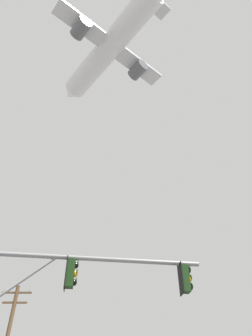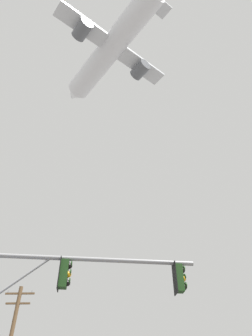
# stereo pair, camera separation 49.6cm
# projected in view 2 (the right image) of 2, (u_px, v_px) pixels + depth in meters

# --- Properties ---
(signal_pole_near) EXTENTS (7.02, 1.17, 5.53)m
(signal_pole_near) POSITION_uv_depth(u_px,v_px,m) (61.00, 294.00, 9.51)
(signal_pole_near) COLOR gray
(signal_pole_near) RESTS_ON ground
(airplane) EXTENTS (21.37, 25.10, 8.02)m
(airplane) POSITION_uv_depth(u_px,v_px,m) (111.00, 48.00, 55.40)
(airplane) COLOR white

